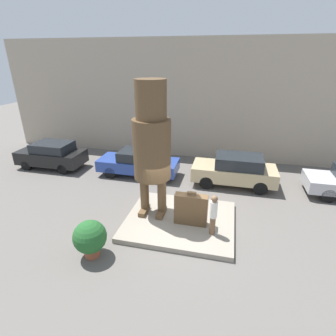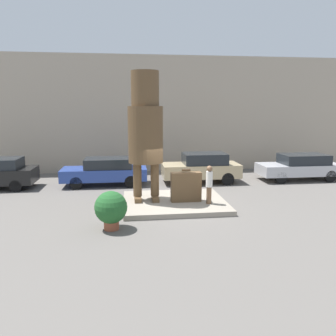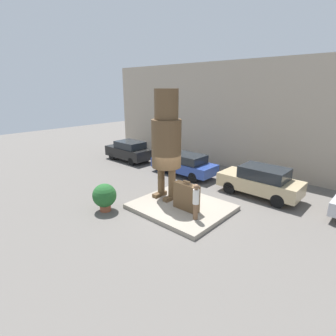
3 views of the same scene
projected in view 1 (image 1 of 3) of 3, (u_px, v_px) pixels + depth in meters
The scene contains 10 objects.
ground_plane at pixel (180, 223), 10.86m from camera, with size 60.00×60.00×0.00m, color #605B56.
pedestal at pixel (180, 221), 10.82m from camera, with size 4.37×3.72×0.21m.
building_backdrop at pixel (205, 101), 16.69m from camera, with size 28.00×0.60×7.47m.
statue_figure at pixel (152, 141), 10.00m from camera, with size 1.47×1.47×5.44m.
giant_suitcase at pixel (191, 209), 10.24m from camera, with size 1.29×0.39×1.43m.
tourist at pixel (213, 213), 9.53m from camera, with size 0.27×0.27×1.61m.
parked_car_black at pixel (52, 155), 16.01m from camera, with size 4.01×1.78×1.60m.
parked_car_blue at pixel (139, 162), 14.93m from camera, with size 4.53×1.72×1.49m.
parked_car_tan at pixel (235, 170), 13.73m from camera, with size 4.30×1.78×1.67m.
planter_pot at pixel (90, 238), 8.79m from camera, with size 1.13×1.13×1.36m.
Camera 1 is at (1.63, -8.97, 6.36)m, focal length 28.00 mm.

